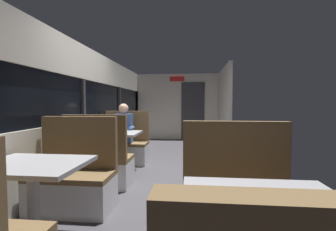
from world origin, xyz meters
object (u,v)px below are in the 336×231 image
at_px(dining_table_mid_window, 114,138).
at_px(bench_mid_window_facing_entry, 125,147).
at_px(bench_front_aisle_facing_entry, 238,213).
at_px(seated_passenger, 124,138).
at_px(bench_near_window_facing_entry, 74,182).
at_px(dining_table_near_window, 33,174).
at_px(coffee_cup_primary, 276,201).
at_px(dining_table_front_aisle, 265,217).
at_px(bench_mid_window_facing_end, 99,165).

bearing_deg(dining_table_mid_window, bench_mid_window_facing_entry, 90.00).
relative_size(bench_front_aisle_facing_entry, seated_passenger, 0.87).
height_order(bench_mid_window_facing_entry, bench_front_aisle_facing_entry, same).
distance_m(bench_near_window_facing_entry, bench_front_aisle_facing_entry, 1.89).
bearing_deg(dining_table_mid_window, dining_table_near_window, -90.00).
xyz_separation_m(bench_near_window_facing_entry, bench_front_aisle_facing_entry, (1.79, -0.60, 0.00)).
xyz_separation_m(seated_passenger, coffee_cup_primary, (1.80, -3.53, 0.25)).
bearing_deg(bench_mid_window_facing_entry, dining_table_near_window, -90.00).
xyz_separation_m(bench_near_window_facing_entry, dining_table_front_aisle, (1.79, -1.30, 0.31)).
distance_m(dining_table_mid_window, bench_mid_window_facing_entry, 0.77).
bearing_deg(bench_mid_window_facing_end, bench_front_aisle_facing_entry, -37.64).
bearing_deg(seated_passenger, bench_front_aisle_facing_entry, -56.53).
height_order(dining_table_near_window, bench_mid_window_facing_entry, bench_mid_window_facing_entry).
bearing_deg(dining_table_near_window, dining_table_mid_window, 90.00).
height_order(bench_near_window_facing_entry, bench_front_aisle_facing_entry, same).
bearing_deg(bench_near_window_facing_entry, dining_table_mid_window, 90.00).
distance_m(dining_table_near_window, bench_mid_window_facing_end, 1.51).
bearing_deg(dining_table_front_aisle, bench_near_window_facing_entry, 144.02).
bearing_deg(bench_front_aisle_facing_entry, bench_mid_window_facing_entry, 122.78).
distance_m(dining_table_front_aisle, coffee_cup_primary, 0.19).
bearing_deg(dining_table_mid_window, bench_mid_window_facing_end, -90.00).
distance_m(bench_mid_window_facing_end, coffee_cup_primary, 2.88).
bearing_deg(bench_front_aisle_facing_entry, coffee_cup_primary, -89.04).
bearing_deg(coffee_cup_primary, seated_passenger, 117.08).
height_order(dining_table_front_aisle, seated_passenger, seated_passenger).
distance_m(dining_table_front_aisle, bench_front_aisle_facing_entry, 0.77).
height_order(dining_table_front_aisle, bench_front_aisle_facing_entry, bench_front_aisle_facing_entry).
height_order(dining_table_near_window, bench_mid_window_facing_end, bench_mid_window_facing_end).
relative_size(bench_mid_window_facing_end, bench_front_aisle_facing_entry, 1.00).
bearing_deg(bench_mid_window_facing_end, bench_near_window_facing_entry, -90.00).
relative_size(bench_mid_window_facing_end, bench_mid_window_facing_entry, 1.00).
bearing_deg(coffee_cup_primary, bench_mid_window_facing_entry, 116.61).
bearing_deg(bench_mid_window_facing_entry, bench_mid_window_facing_end, -90.00).
height_order(dining_table_front_aisle, coffee_cup_primary, coffee_cup_primary).
relative_size(bench_near_window_facing_entry, coffee_cup_primary, 12.22).
height_order(bench_mid_window_facing_end, dining_table_front_aisle, bench_mid_window_facing_end).
distance_m(dining_table_mid_window, dining_table_front_aisle, 3.31).
relative_size(bench_near_window_facing_entry, bench_mid_window_facing_end, 1.00).
bearing_deg(dining_table_front_aisle, bench_front_aisle_facing_entry, 90.00).
bearing_deg(dining_table_near_window, bench_front_aisle_facing_entry, 3.18).
relative_size(seated_passenger, coffee_cup_primary, 14.00).
relative_size(dining_table_near_window, seated_passenger, 0.71).
bearing_deg(bench_near_window_facing_entry, bench_front_aisle_facing_entry, -18.53).
relative_size(bench_near_window_facing_entry, dining_table_mid_window, 1.22).
bearing_deg(bench_mid_window_facing_entry, bench_near_window_facing_entry, -90.00).
bearing_deg(dining_table_mid_window, coffee_cup_primary, -58.13).
distance_m(dining_table_near_window, bench_near_window_facing_entry, 0.77).
distance_m(dining_table_front_aisle, seated_passenger, 3.85).
relative_size(bench_mid_window_facing_end, dining_table_front_aisle, 1.22).
height_order(dining_table_mid_window, seated_passenger, seated_passenger).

